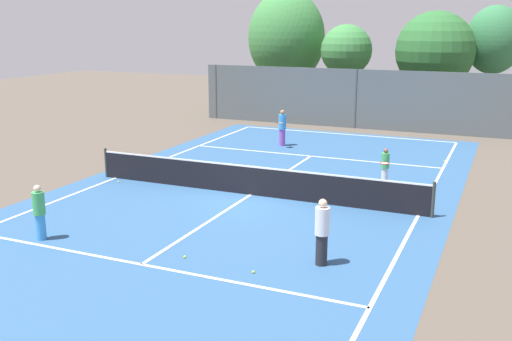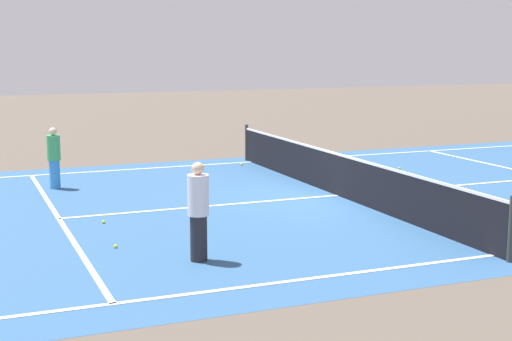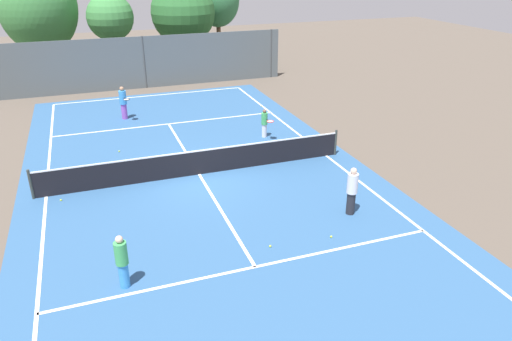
# 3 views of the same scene
# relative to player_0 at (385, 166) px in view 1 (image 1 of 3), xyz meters

# --- Properties ---
(ground_plane) EXTENTS (80.00, 80.00, 0.00)m
(ground_plane) POSITION_rel_player_0_xyz_m (-3.86, -3.02, -0.69)
(ground_plane) COLOR brown
(court_surface) EXTENTS (13.00, 25.00, 0.01)m
(court_surface) POSITION_rel_player_0_xyz_m (-3.86, -3.02, -0.69)
(court_surface) COLOR #2D5684
(court_surface) RESTS_ON ground_plane
(tennis_net) EXTENTS (11.90, 0.10, 1.10)m
(tennis_net) POSITION_rel_player_0_xyz_m (-3.86, -3.02, -0.18)
(tennis_net) COLOR #333833
(tennis_net) RESTS_ON ground_plane
(perimeter_fence) EXTENTS (18.00, 0.12, 3.20)m
(perimeter_fence) POSITION_rel_player_0_xyz_m (-3.86, 10.98, 0.91)
(perimeter_fence) COLOR #515B60
(perimeter_fence) RESTS_ON ground_plane
(tree_0) EXTENTS (4.92, 4.68, 7.63)m
(tree_0) POSITION_rel_player_0_xyz_m (-9.70, 15.68, 3.98)
(tree_0) COLOR brown
(tree_0) RESTS_ON ground_plane
(tree_1) EXTENTS (3.02, 3.02, 5.54)m
(tree_1) POSITION_rel_player_0_xyz_m (-5.37, 14.27, 3.31)
(tree_1) COLOR brown
(tree_1) RESTS_ON ground_plane
(tree_2) EXTENTS (4.46, 4.46, 6.29)m
(tree_2) POSITION_rel_player_0_xyz_m (-0.40, 15.04, 3.37)
(tree_2) COLOR brown
(tree_2) RESTS_ON ground_plane
(tree_3) EXTENTS (3.24, 2.93, 6.60)m
(tree_3) POSITION_rel_player_0_xyz_m (2.63, 16.80, 3.94)
(tree_3) COLOR brown
(tree_3) RESTS_ON ground_plane
(player_0) EXTENTS (0.40, 0.87, 1.33)m
(player_0) POSITION_rel_player_0_xyz_m (0.00, 0.00, 0.00)
(player_0) COLOR silver
(player_0) RESTS_ON ground_plane
(player_1) EXTENTS (0.32, 0.32, 1.51)m
(player_1) POSITION_rel_player_0_xyz_m (-7.27, -9.05, 0.08)
(player_1) COLOR #388CD8
(player_1) RESTS_ON ground_plane
(player_2) EXTENTS (0.35, 0.35, 1.64)m
(player_2) POSITION_rel_player_0_xyz_m (0.07, -7.69, 0.15)
(player_2) COLOR #232328
(player_2) RESTS_ON ground_plane
(player_3) EXTENTS (0.51, 0.94, 1.69)m
(player_3) POSITION_rel_player_0_xyz_m (-5.82, 4.99, 0.18)
(player_3) COLOR purple
(player_3) RESTS_ON ground_plane
(tennis_ball_0) EXTENTS (0.07, 0.07, 0.07)m
(tennis_ball_0) POSITION_rel_player_0_xyz_m (-8.87, -3.53, -0.66)
(tennis_ball_0) COLOR #CCE533
(tennis_ball_0) RESTS_ON ground_plane
(tennis_ball_1) EXTENTS (0.07, 0.07, 0.07)m
(tennis_ball_1) POSITION_rel_player_0_xyz_m (-0.44, -2.17, -0.66)
(tennis_ball_1) COLOR #CCE533
(tennis_ball_1) RESTS_ON ground_plane
(tennis_ball_2) EXTENTS (0.07, 0.07, 0.07)m
(tennis_ball_2) POSITION_rel_player_0_xyz_m (-6.55, 0.40, -0.66)
(tennis_ball_2) COLOR #CCE533
(tennis_ball_2) RESTS_ON ground_plane
(tennis_ball_3) EXTENTS (0.07, 0.07, 0.07)m
(tennis_ball_3) POSITION_rel_player_0_xyz_m (-1.21, -8.80, -0.66)
(tennis_ball_3) COLOR #CCE533
(tennis_ball_3) RESTS_ON ground_plane
(tennis_ball_4) EXTENTS (0.07, 0.07, 0.07)m
(tennis_ball_4) POSITION_rel_player_0_xyz_m (-8.80, -2.53, -0.66)
(tennis_ball_4) COLOR #CCE533
(tennis_ball_4) RESTS_ON ground_plane
(tennis_ball_5) EXTENTS (0.07, 0.07, 0.07)m
(tennis_ball_5) POSITION_rel_player_0_xyz_m (-3.12, -8.65, -0.66)
(tennis_ball_5) COLOR #CCE533
(tennis_ball_5) RESTS_ON ground_plane
(tennis_ball_6) EXTENTS (0.07, 0.07, 0.07)m
(tennis_ball_6) POSITION_rel_player_0_xyz_m (1.57, 4.62, -0.66)
(tennis_ball_6) COLOR #CCE533
(tennis_ball_6) RESTS_ON ground_plane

